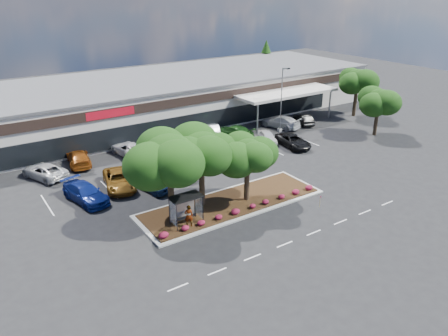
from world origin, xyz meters
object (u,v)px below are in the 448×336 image
light_pole (282,104)px  car_0 (85,193)px  car_1 (119,180)px  survey_stake (320,200)px

light_pole → car_0: bearing=-168.3°
light_pole → car_1: bearing=-169.0°
light_pole → car_1: (-25.63, -4.98, -3.08)m
survey_stake → car_1: bearing=133.9°
light_pole → car_1: 26.29m
car_1 → survey_stake: bearing=-32.9°
survey_stake → car_0: bearing=143.1°
light_pole → car_0: size_ratio=1.52×
survey_stake → car_1: (-13.87, 14.39, 0.11)m
light_pole → survey_stake: (-11.77, -19.37, -3.19)m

